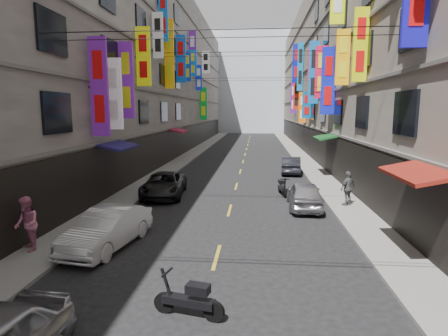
% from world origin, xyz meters
% --- Properties ---
extents(sidewalk_left, '(2.00, 90.00, 0.12)m').
position_xyz_m(sidewalk_left, '(-6.00, 42.00, 0.06)').
color(sidewalk_left, slate).
rests_on(sidewalk_left, ground).
extents(sidewalk_right, '(2.00, 90.00, 0.12)m').
position_xyz_m(sidewalk_right, '(6.00, 42.00, 0.06)').
color(sidewalk_right, slate).
rests_on(sidewalk_right, ground).
extents(building_row_left, '(10.14, 90.00, 19.00)m').
position_xyz_m(building_row_left, '(-11.99, 42.00, 9.49)').
color(building_row_left, gray).
rests_on(building_row_left, ground).
extents(building_row_right, '(10.14, 90.00, 19.00)m').
position_xyz_m(building_row_right, '(11.99, 42.00, 9.49)').
color(building_row_right, gray).
rests_on(building_row_right, ground).
extents(haze_block, '(18.00, 8.00, 22.00)m').
position_xyz_m(haze_block, '(0.00, 92.00, 11.00)').
color(haze_block, '#B2BAC6').
rests_on(haze_block, ground).
extents(shop_signage, '(14.00, 55.00, 12.03)m').
position_xyz_m(shop_signage, '(-0.08, 34.89, 9.23)').
color(shop_signage, '#150D9D').
rests_on(shop_signage, ground).
extents(street_awnings, '(13.99, 35.20, 0.41)m').
position_xyz_m(street_awnings, '(-1.26, 26.00, 3.00)').
color(street_awnings, '#12441D').
rests_on(street_awnings, ground).
extents(overhead_cables, '(14.00, 38.04, 1.24)m').
position_xyz_m(overhead_cables, '(0.00, 30.00, 8.80)').
color(overhead_cables, black).
rests_on(overhead_cables, ground).
extents(lane_markings, '(0.12, 80.20, 0.01)m').
position_xyz_m(lane_markings, '(0.00, 39.00, 0.00)').
color(lane_markings, gold).
rests_on(lane_markings, ground).
extents(scooter_crossing, '(1.78, 0.67, 1.14)m').
position_xyz_m(scooter_crossing, '(-0.24, 14.23, 0.44)').
color(scooter_crossing, black).
rests_on(scooter_crossing, ground).
extents(scooter_far_right, '(0.59, 1.80, 1.14)m').
position_xyz_m(scooter_far_right, '(2.83, 27.67, 0.44)').
color(scooter_far_right, black).
rests_on(scooter_far_right, ground).
extents(car_left_mid, '(2.18, 4.49, 1.42)m').
position_xyz_m(car_left_mid, '(-4.00, 18.52, 0.71)').
color(car_left_mid, silver).
rests_on(car_left_mid, ground).
extents(car_left_far, '(2.67, 5.03, 1.35)m').
position_xyz_m(car_left_far, '(-4.00, 26.78, 0.67)').
color(car_left_far, black).
rests_on(car_left_far, ground).
extents(car_right_mid, '(1.75, 4.11, 1.39)m').
position_xyz_m(car_right_mid, '(3.74, 24.74, 0.69)').
color(car_right_mid, '#A9A9AE').
rests_on(car_right_mid, ground).
extents(car_right_far, '(1.72, 4.13, 1.33)m').
position_xyz_m(car_right_far, '(4.00, 35.41, 0.66)').
color(car_right_far, '#24242B').
rests_on(car_right_far, ground).
extents(pedestrian_lfar, '(1.09, 1.11, 1.90)m').
position_xyz_m(pedestrian_lfar, '(-6.49, 17.68, 1.07)').
color(pedestrian_lfar, pink).
rests_on(pedestrian_lfar, sidewalk_left).
extents(pedestrian_rfar, '(1.17, 1.10, 1.76)m').
position_xyz_m(pedestrian_rfar, '(5.93, 25.04, 1.00)').
color(pedestrian_rfar, '#505052').
rests_on(pedestrian_rfar, sidewalk_right).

